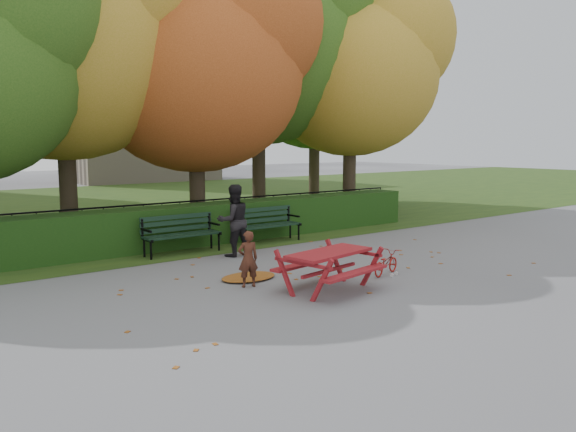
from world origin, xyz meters
TOP-DOWN VIEW (x-y plane):
  - ground at (0.00, 0.00)m, footprint 90.00×90.00m
  - grass_strip at (0.00, 14.00)m, footprint 90.00×90.00m
  - building_right at (8.00, 28.00)m, footprint 9.00×6.00m
  - hedge at (0.00, 4.50)m, footprint 13.00×0.90m
  - iron_fence at (0.00, 5.30)m, footprint 14.00×0.04m
  - tree_b at (-2.44, 6.75)m, footprint 6.72×6.40m
  - tree_c at (0.83, 5.96)m, footprint 6.30×6.00m
  - tree_d at (3.88, 7.23)m, footprint 7.14×6.80m
  - tree_e at (6.52, 5.77)m, footprint 6.09×5.80m
  - tree_g at (8.33, 9.76)m, footprint 6.30×6.00m
  - bench_left at (-1.30, 3.70)m, footprint 1.80×0.57m
  - bench_right at (1.10, 3.70)m, footprint 1.80×0.57m
  - picnic_table at (-0.76, -0.83)m, footprint 1.81×1.56m
  - leaf_pile at (-1.40, 0.71)m, footprint 1.25×1.01m
  - leaf_scatter at (0.00, 0.30)m, footprint 9.00×5.70m
  - child at (-1.74, 0.22)m, footprint 0.42×0.33m
  - adult at (-0.49, 2.68)m, footprint 0.83×0.68m
  - bicycle at (0.88, -0.63)m, footprint 0.94×0.54m

SIDE VIEW (x-z plane):
  - ground at x=0.00m, z-range 0.00..0.00m
  - grass_strip at x=0.00m, z-range 0.01..0.01m
  - leaf_scatter at x=0.00m, z-range 0.00..0.01m
  - leaf_pile at x=-1.40m, z-range 0.00..0.08m
  - bicycle at x=0.88m, z-range 0.00..0.47m
  - hedge at x=0.00m, z-range 0.00..1.00m
  - child at x=-1.74m, z-range 0.00..1.01m
  - bench_left at x=-1.30m, z-range 0.08..0.96m
  - bench_right at x=1.10m, z-range 0.08..0.96m
  - picnic_table at x=-0.76m, z-range 0.14..0.93m
  - iron_fence at x=0.00m, z-range 0.03..1.05m
  - adult at x=-0.49m, z-range 0.00..1.61m
  - tree_c at x=0.83m, z-range 0.82..8.82m
  - tree_e at x=6.52m, z-range 1.01..9.16m
  - tree_g at x=8.33m, z-range 1.10..9.65m
  - tree_b at x=-2.44m, z-range 1.01..9.80m
  - tree_d at x=3.88m, z-range 1.19..10.77m
  - building_right at x=8.00m, z-range 0.00..12.00m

